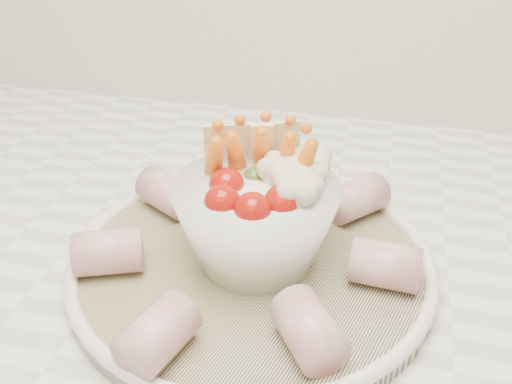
# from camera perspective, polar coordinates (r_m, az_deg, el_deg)

# --- Properties ---
(serving_platter) EXTENTS (0.38, 0.38, 0.02)m
(serving_platter) POSITION_cam_1_polar(r_m,az_deg,el_deg) (0.50, -0.42, -6.91)
(serving_platter) COLOR navy
(serving_platter) RESTS_ON kitchen_counter
(veggie_bowl) EXTENTS (0.14, 0.14, 0.11)m
(veggie_bowl) POSITION_cam_1_polar(r_m,az_deg,el_deg) (0.47, 0.28, -2.21)
(veggie_bowl) COLOR white
(veggie_bowl) RESTS_ON serving_platter
(cured_meat_rolls) EXTENTS (0.28, 0.31, 0.04)m
(cured_meat_rolls) POSITION_cam_1_polar(r_m,az_deg,el_deg) (0.48, -0.55, -4.76)
(cured_meat_rolls) COLOR #B65362
(cured_meat_rolls) RESTS_ON serving_platter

